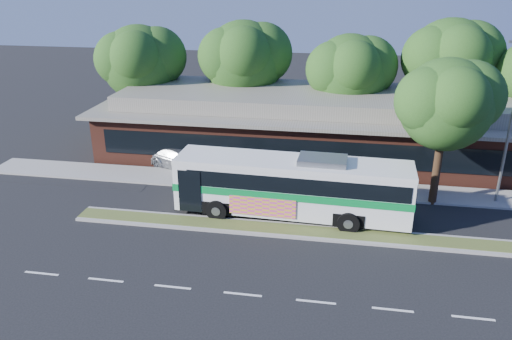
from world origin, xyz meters
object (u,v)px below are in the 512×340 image
(sedan, at_px, (182,158))
(sidewalk_tree, at_px, (453,102))
(lamp_post, at_px, (511,120))
(transit_bus, at_px, (293,183))

(sedan, relative_size, sidewalk_tree, 0.60)
(lamp_post, height_order, sedan, lamp_post)
(transit_bus, relative_size, sedan, 2.54)
(transit_bus, distance_m, sedan, 9.90)
(sedan, bearing_deg, transit_bus, -103.13)
(lamp_post, xyz_separation_m, sidewalk_tree, (-3.21, -0.58, 0.98))
(lamp_post, distance_m, sidewalk_tree, 3.41)
(lamp_post, height_order, sidewalk_tree, lamp_post)
(lamp_post, xyz_separation_m, transit_bus, (-11.28, -3.60, -2.96))
(transit_bus, bearing_deg, sedan, 146.85)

